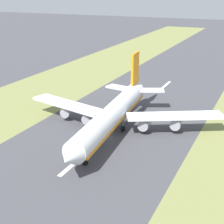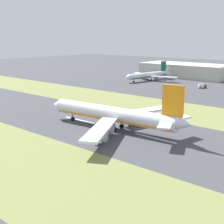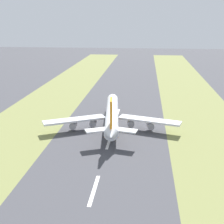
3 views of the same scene
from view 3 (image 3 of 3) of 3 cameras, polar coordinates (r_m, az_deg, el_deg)
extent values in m
plane|color=#424247|center=(156.58, 0.48, -2.09)|extent=(800.00, 800.00, 0.00)
cube|color=olive|center=(166.91, -15.09, -1.47)|extent=(40.00, 600.00, 0.01)
cube|color=olive|center=(158.81, 16.87, -2.57)|extent=(40.00, 600.00, 0.01)
cube|color=silver|center=(99.16, -3.30, -14.05)|extent=(1.20, 18.00, 0.01)
cube|color=silver|center=(134.67, -0.53, -5.33)|extent=(1.20, 18.00, 0.01)
cube|color=silver|center=(172.16, 1.03, -0.31)|extent=(1.20, 18.00, 0.01)
cylinder|color=silver|center=(151.40, 0.00, -0.29)|extent=(11.29, 56.32, 6.00)
cone|color=silver|center=(180.76, 0.13, 2.57)|extent=(6.33, 5.54, 5.88)
cone|color=silver|center=(121.84, -0.19, -4.25)|extent=(5.65, 6.46, 5.10)
cube|color=orange|center=(151.90, 0.00, -0.88)|extent=(10.78, 54.06, 0.70)
cube|color=silver|center=(146.08, -6.92, -1.44)|extent=(28.50, 18.69, 0.90)
cube|color=silver|center=(145.63, 6.87, -1.49)|extent=(29.51, 14.01, 0.90)
cylinder|color=#93939E|center=(149.02, -3.48, -1.96)|extent=(3.64, 5.08, 3.20)
cylinder|color=#93939E|center=(146.67, -7.09, -2.38)|extent=(3.64, 5.08, 3.20)
cylinder|color=#93939E|center=(148.79, 3.45, -1.99)|extent=(3.64, 5.08, 3.20)
cylinder|color=#93939E|center=(146.21, 7.04, -2.44)|extent=(3.64, 5.08, 3.20)
cube|color=orange|center=(124.05, -0.16, -0.09)|extent=(1.56, 8.04, 11.00)
cube|color=silver|center=(126.65, -2.65, -3.33)|extent=(10.93, 8.02, 0.60)
cube|color=silver|center=(126.49, 2.34, -3.35)|extent=(10.72, 6.47, 0.60)
cylinder|color=#59595E|center=(172.84, 0.09, 0.63)|extent=(0.50, 0.50, 3.20)
cylinder|color=black|center=(173.30, 0.09, 0.12)|extent=(1.07, 1.88, 1.80)
cylinder|color=#59595E|center=(149.75, -1.01, -1.98)|extent=(0.50, 0.50, 3.20)
cylinder|color=black|center=(150.28, -1.01, -2.56)|extent=(1.07, 1.88, 1.80)
cylinder|color=#59595E|center=(149.69, 0.98, -1.99)|extent=(0.50, 0.50, 3.20)
cylinder|color=black|center=(150.21, 0.98, -2.56)|extent=(1.07, 1.88, 1.80)
camera|label=1|loc=(246.27, -7.55, 14.91)|focal=60.00mm
camera|label=2|loc=(127.19, -52.50, 3.74)|focal=50.00mm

